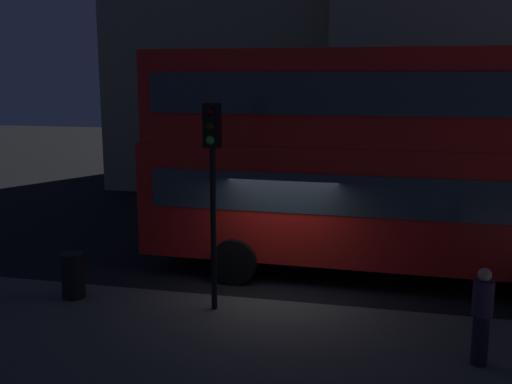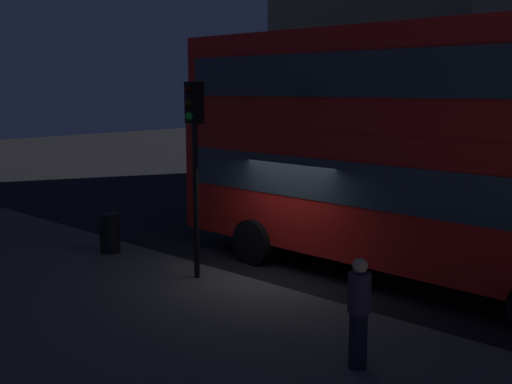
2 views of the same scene
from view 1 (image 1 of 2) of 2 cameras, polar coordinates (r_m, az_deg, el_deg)
ground_plane at (r=13.62m, az=2.09°, el=-9.66°), size 80.00×80.00×0.00m
building_plain_facade at (r=27.31m, az=22.18°, el=15.97°), size 12.83×9.74×15.13m
double_decker_bus at (r=14.34m, az=10.74°, el=3.65°), size 10.89×2.98×5.38m
traffic_light_near_kerb at (r=11.77m, az=-4.15°, el=2.65°), size 0.33×0.37×4.15m
pedestrian at (r=10.62m, az=20.56°, el=-10.86°), size 0.34×0.34×1.65m
litter_bin at (r=13.54m, az=-16.91°, el=-7.56°), size 0.49×0.49×0.98m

